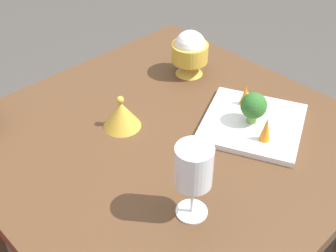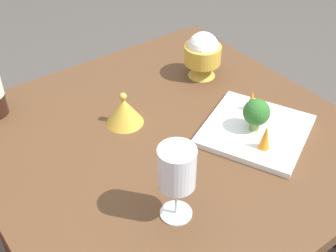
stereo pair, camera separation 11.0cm
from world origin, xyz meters
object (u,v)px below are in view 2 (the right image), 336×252
Objects in this scene: serving_plate at (256,130)px; rice_bowl at (203,54)px; wine_glass at (177,170)px; rice_bowl_lid at (124,111)px; carrot_garnish_right at (252,101)px; carrot_garnish_left at (265,137)px; broccoli_floret at (256,113)px.

rice_bowl is at bearing -13.06° from serving_plate.
rice_bowl_lid is at bearing -13.81° from wine_glass.
carrot_garnish_right reaches higher than serving_plate.
rice_bowl is at bearing -45.56° from wine_glass.
carrot_garnish_left is at bearing 148.39° from serving_plate.
wine_glass is 0.56m from rice_bowl.
rice_bowl_lid reaches higher than carrot_garnish_left.
broccoli_floret is at bearing -73.92° from wine_glass.
rice_bowl_lid is at bearing 45.98° from serving_plate.
carrot_garnish_left is 1.12× the size of carrot_garnish_right.
broccoli_floret is (0.00, 0.01, 0.06)m from serving_plate.
rice_bowl_lid is (-0.06, 0.32, -0.04)m from rice_bowl.
broccoli_floret is at bearing -27.48° from carrot_garnish_left.
carrot_garnish_left is at bearing 163.26° from rice_bowl.
wine_glass is 0.41m from carrot_garnish_right.
rice_bowl is 2.39× the size of carrot_garnish_right.
wine_glass is 1.79× the size of rice_bowl_lid.
carrot_garnish_right is (0.06, -0.05, -0.02)m from broccoli_floret.
rice_bowl is 0.32m from rice_bowl_lid.
rice_bowl_lid is 0.34m from carrot_garnish_right.
serving_plate is at bearing 166.94° from rice_bowl.
broccoli_floret is 0.08m from carrot_garnish_left.
rice_bowl is at bearing -5.89° from carrot_garnish_right.
carrot_garnish_right is (0.16, -0.37, -0.08)m from wine_glass.
rice_bowl is 0.43× the size of serving_plate.
wine_glass is at bearing 105.60° from serving_plate.
rice_bowl_lid is at bearing 100.64° from rice_bowl.
wine_glass reaches higher than rice_bowl_lid.
carrot_garnish_right is at bearing -34.70° from serving_plate.
rice_bowl is 0.38m from carrot_garnish_left.
wine_glass reaches higher than serving_plate.
wine_glass reaches higher than rice_bowl.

